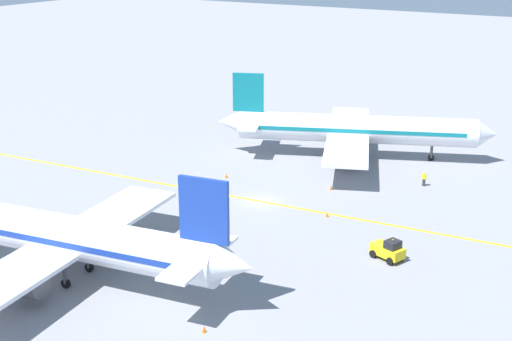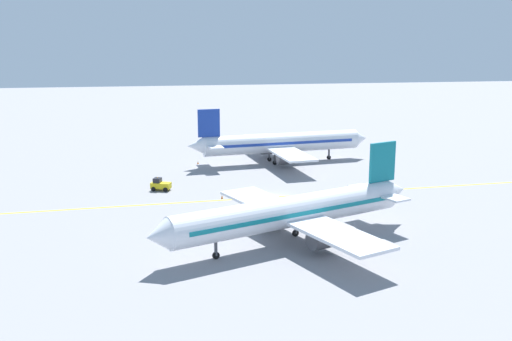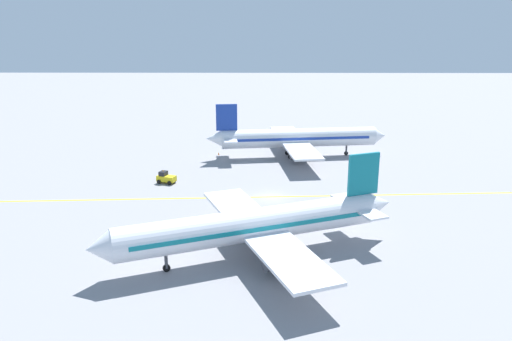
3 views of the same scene
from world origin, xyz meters
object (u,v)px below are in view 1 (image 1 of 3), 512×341
at_px(airplane_adjacent_stand, 353,129).
at_px(traffic_cone_far_edge, 331,187).
at_px(airplane_at_gate, 59,236).
at_px(ground_crew_worker, 424,179).
at_px(traffic_cone_mid_apron, 226,176).
at_px(traffic_cone_by_wingtip, 204,329).
at_px(traffic_cone_near_nose, 327,214).
at_px(baggage_tug_white, 388,250).

height_order(airplane_adjacent_stand, traffic_cone_far_edge, airplane_adjacent_stand).
height_order(airplane_at_gate, ground_crew_worker, airplane_at_gate).
bearing_deg(traffic_cone_mid_apron, traffic_cone_by_wingtip, -149.89).
xyz_separation_m(airplane_adjacent_stand, traffic_cone_mid_apron, (-15.19, 9.52, -3.43)).
bearing_deg(airplane_adjacent_stand, traffic_cone_mid_apron, 147.91).
xyz_separation_m(airplane_adjacent_stand, traffic_cone_near_nose, (-20.30, -6.01, -3.43)).
distance_m(baggage_tug_white, ground_crew_worker, 20.79).
xyz_separation_m(traffic_cone_near_nose, traffic_cone_mid_apron, (5.11, 15.53, 0.00)).
distance_m(airplane_adjacent_stand, traffic_cone_near_nose, 21.45).
height_order(airplane_adjacent_stand, traffic_cone_by_wingtip, airplane_adjacent_stand).
xyz_separation_m(airplane_at_gate, airplane_adjacent_stand, (43.74, -7.55, 0.00)).
bearing_deg(airplane_at_gate, traffic_cone_mid_apron, 3.95).
bearing_deg(traffic_cone_by_wingtip, ground_crew_worker, -5.53).
relative_size(ground_crew_worker, traffic_cone_near_nose, 3.05).
relative_size(ground_crew_worker, traffic_cone_mid_apron, 3.05).
height_order(airplane_at_gate, traffic_cone_far_edge, airplane_at_gate).
xyz_separation_m(traffic_cone_near_nose, traffic_cone_by_wingtip, (-24.75, -1.78, 0.00)).
distance_m(traffic_cone_mid_apron, traffic_cone_by_wingtip, 34.52).
distance_m(traffic_cone_near_nose, traffic_cone_by_wingtip, 24.82).
relative_size(airplane_at_gate, baggage_tug_white, 10.66).
bearing_deg(airplane_adjacent_stand, airplane_at_gate, 170.20).
height_order(traffic_cone_by_wingtip, traffic_cone_far_edge, same).
bearing_deg(traffic_cone_near_nose, airplane_at_gate, 149.95).
xyz_separation_m(baggage_tug_white, traffic_cone_far_edge, (13.95, 11.99, -0.63)).
relative_size(ground_crew_worker, traffic_cone_far_edge, 3.05).
relative_size(baggage_tug_white, traffic_cone_mid_apron, 6.06).
bearing_deg(traffic_cone_mid_apron, ground_crew_worker, -66.75).
relative_size(airplane_at_gate, traffic_cone_by_wingtip, 64.59).
xyz_separation_m(airplane_adjacent_stand, traffic_cone_far_edge, (-12.70, -2.92, -3.43)).
distance_m(traffic_cone_by_wingtip, traffic_cone_far_edge, 32.72).
relative_size(airplane_adjacent_stand, traffic_cone_near_nose, 61.93).
bearing_deg(airplane_adjacent_stand, traffic_cone_by_wingtip, -170.19).
distance_m(ground_crew_worker, traffic_cone_near_nose, 15.23).
distance_m(traffic_cone_near_nose, traffic_cone_far_edge, 8.20).
distance_m(airplane_adjacent_stand, baggage_tug_white, 30.67).
relative_size(baggage_tug_white, traffic_cone_by_wingtip, 6.06).
bearing_deg(ground_crew_worker, airplane_adjacent_stand, 62.07).
bearing_deg(traffic_cone_mid_apron, traffic_cone_near_nose, -108.21).
bearing_deg(traffic_cone_by_wingtip, airplane_adjacent_stand, 9.81).
height_order(ground_crew_worker, traffic_cone_far_edge, ground_crew_worker).
height_order(airplane_adjacent_stand, traffic_cone_mid_apron, airplane_adjacent_stand).
bearing_deg(baggage_tug_white, ground_crew_worker, 9.30).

